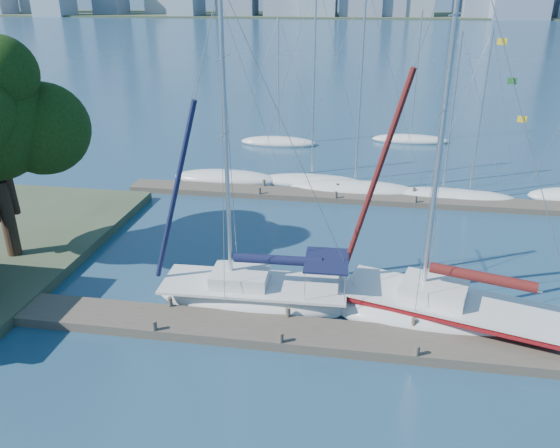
# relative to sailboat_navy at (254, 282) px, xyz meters

# --- Properties ---
(ground) EXTENTS (700.00, 700.00, 0.00)m
(ground) POSITION_rel_sailboat_navy_xyz_m (1.69, -2.29, -1.05)
(ground) COLOR #17354C
(ground) RESTS_ON ground
(near_dock) EXTENTS (26.00, 2.00, 0.40)m
(near_dock) POSITION_rel_sailboat_navy_xyz_m (1.69, -2.29, -0.85)
(near_dock) COLOR #494136
(near_dock) RESTS_ON ground
(far_dock) EXTENTS (30.00, 1.80, 0.36)m
(far_dock) POSITION_rel_sailboat_navy_xyz_m (3.69, 13.71, -0.87)
(far_dock) COLOR #494136
(far_dock) RESTS_ON ground
(far_shore) EXTENTS (800.00, 100.00, 1.50)m
(far_shore) POSITION_rel_sailboat_navy_xyz_m (1.69, 317.71, -1.05)
(far_shore) COLOR #38472D
(far_shore) RESTS_ON ground
(sailboat_navy) EXTENTS (8.65, 3.07, 13.59)m
(sailboat_navy) POSITION_rel_sailboat_navy_xyz_m (0.00, 0.00, 0.00)
(sailboat_navy) COLOR silver
(sailboat_navy) RESTS_ON ground
(sailboat_maroon) EXTENTS (9.63, 5.40, 15.58)m
(sailboat_maroon) POSITION_rel_sailboat_navy_xyz_m (8.10, -0.15, 0.13)
(sailboat_maroon) COLOR silver
(sailboat_maroon) RESTS_ON ground
(bg_boat_0) EXTENTS (7.83, 3.12, 12.67)m
(bg_boat_0) POSITION_rel_sailboat_navy_xyz_m (-5.39, 16.06, -0.77)
(bg_boat_0) COLOR silver
(bg_boat_0) RESTS_ON ground
(bg_boat_1) EXTENTS (7.77, 2.57, 13.91)m
(bg_boat_1) POSITION_rel_sailboat_navy_xyz_m (0.76, 16.35, -0.79)
(bg_boat_1) COLOR silver
(bg_boat_1) RESTS_ON ground
(bg_boat_2) EXTENTS (8.94, 3.32, 13.53)m
(bg_boat_2) POSITION_rel_sailboat_navy_xyz_m (3.84, 15.08, -0.77)
(bg_boat_2) COLOR silver
(bg_boat_2) RESTS_ON ground
(bg_boat_3) EXTENTS (7.59, 3.49, 10.77)m
(bg_boat_3) POSITION_rel_sailboat_navy_xyz_m (9.56, 14.89, -0.82)
(bg_boat_3) COLOR silver
(bg_boat_3) RESTS_ON ground
(bg_boat_4) EXTENTS (6.34, 3.43, 10.95)m
(bg_boat_4) POSITION_rel_sailboat_navy_xyz_m (11.24, 14.78, -0.82)
(bg_boat_4) COLOR silver
(bg_boat_4) RESTS_ON ground
(bg_boat_6) EXTENTS (7.08, 4.51, 11.04)m
(bg_boat_6) POSITION_rel_sailboat_navy_xyz_m (-3.32, 26.77, -0.81)
(bg_boat_6) COLOR silver
(bg_boat_6) RESTS_ON ground
(bg_boat_7) EXTENTS (7.08, 4.35, 11.48)m
(bg_boat_7) POSITION_rel_sailboat_navy_xyz_m (8.33, 29.61, -0.81)
(bg_boat_7) COLOR silver
(bg_boat_7) RESTS_ON ground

